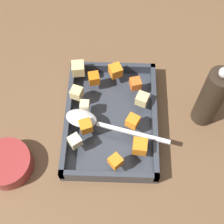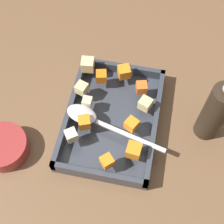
{
  "view_description": "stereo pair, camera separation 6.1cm",
  "coord_description": "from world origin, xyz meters",
  "px_view_note": "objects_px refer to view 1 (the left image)",
  "views": [
    {
      "loc": [
        0.38,
        -0.0,
        0.72
      ],
      "look_at": [
        0.02,
        -0.01,
        0.05
      ],
      "focal_mm": 51.0,
      "sensor_mm": 36.0,
      "label": 1
    },
    {
      "loc": [
        0.37,
        0.06,
        0.72
      ],
      "look_at": [
        0.02,
        -0.01,
        0.05
      ],
      "focal_mm": 51.0,
      "sensor_mm": 36.0,
      "label": 2
    }
  ],
  "objects_px": {
    "baking_dish": "(112,120)",
    "pepper_mill": "(212,98)",
    "serving_spoon": "(88,120)",
    "small_prep_bowl": "(8,164)"
  },
  "relations": [
    {
      "from": "baking_dish",
      "to": "pepper_mill",
      "type": "distance_m",
      "value": 0.25
    },
    {
      "from": "baking_dish",
      "to": "pepper_mill",
      "type": "height_order",
      "value": "pepper_mill"
    },
    {
      "from": "serving_spoon",
      "to": "small_prep_bowl",
      "type": "distance_m",
      "value": 0.21
    },
    {
      "from": "baking_dish",
      "to": "small_prep_bowl",
      "type": "distance_m",
      "value": 0.27
    },
    {
      "from": "serving_spoon",
      "to": "small_prep_bowl",
      "type": "height_order",
      "value": "serving_spoon"
    },
    {
      "from": "serving_spoon",
      "to": "pepper_mill",
      "type": "relative_size",
      "value": 1.25
    },
    {
      "from": "pepper_mill",
      "to": "serving_spoon",
      "type": "bearing_deg",
      "value": -80.59
    },
    {
      "from": "baking_dish",
      "to": "pepper_mill",
      "type": "bearing_deg",
      "value": 96.15
    },
    {
      "from": "baking_dish",
      "to": "serving_spoon",
      "type": "relative_size",
      "value": 1.23
    },
    {
      "from": "baking_dish",
      "to": "pepper_mill",
      "type": "relative_size",
      "value": 1.54
    }
  ]
}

